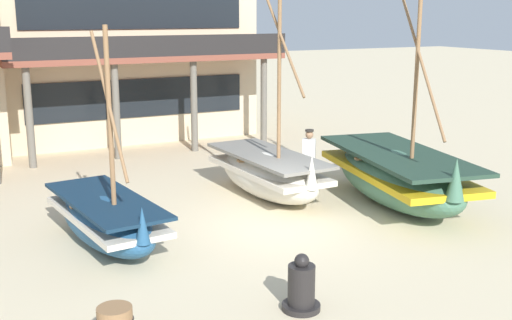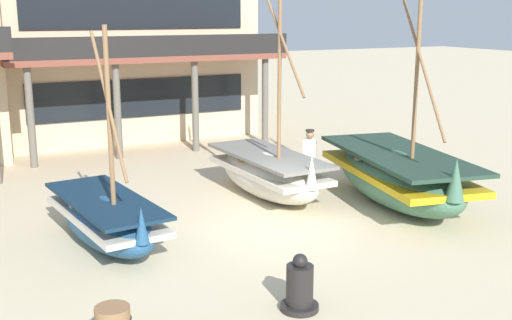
{
  "view_description": "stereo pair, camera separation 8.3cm",
  "coord_description": "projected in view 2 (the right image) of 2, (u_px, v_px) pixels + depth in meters",
  "views": [
    {
      "loc": [
        -6.78,
        -12.39,
        4.88
      ],
      "look_at": [
        0.0,
        1.0,
        1.4
      ],
      "focal_mm": 44.92,
      "sensor_mm": 36.0,
      "label": 1
    },
    {
      "loc": [
        -6.71,
        -12.42,
        4.88
      ],
      "look_at": [
        0.0,
        1.0,
        1.4
      ],
      "focal_mm": 44.92,
      "sensor_mm": 36.0,
      "label": 2
    }
  ],
  "objects": [
    {
      "name": "fishing_boat_near_left",
      "position": [
        269.0,
        173.0,
        17.15
      ],
      "size": [
        1.81,
        4.38,
        5.91
      ],
      "color": "silver",
      "rests_on": "ground"
    },
    {
      "name": "fishing_boat_far_right",
      "position": [
        107.0,
        219.0,
        13.63
      ],
      "size": [
        1.89,
        4.14,
        4.64
      ],
      "color": "#23517A",
      "rests_on": "ground"
    },
    {
      "name": "fisherman_by_hull",
      "position": [
        309.0,
        159.0,
        17.99
      ],
      "size": [
        0.42,
        0.39,
        1.68
      ],
      "color": "#33333D",
      "rests_on": "ground"
    },
    {
      "name": "capstan_winch",
      "position": [
        300.0,
        288.0,
        10.66
      ],
      "size": [
        0.65,
        0.65,
        0.99
      ],
      "color": "black",
      "rests_on": "ground"
    },
    {
      "name": "fishing_boat_centre_large",
      "position": [
        398.0,
        176.0,
        16.48
      ],
      "size": [
        3.14,
        5.69,
        6.32
      ],
      "color": "#427056",
      "rests_on": "ground"
    },
    {
      "name": "harbor_building_main",
      "position": [
        118.0,
        50.0,
        25.93
      ],
      "size": [
        10.15,
        8.41,
        6.73
      ],
      "color": "beige",
      "rests_on": "ground"
    },
    {
      "name": "ground_plane",
      "position": [
        275.0,
        227.0,
        14.85
      ],
      "size": [
        120.0,
        120.0,
        0.0
      ],
      "primitive_type": "plane",
      "color": "beige"
    }
  ]
}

